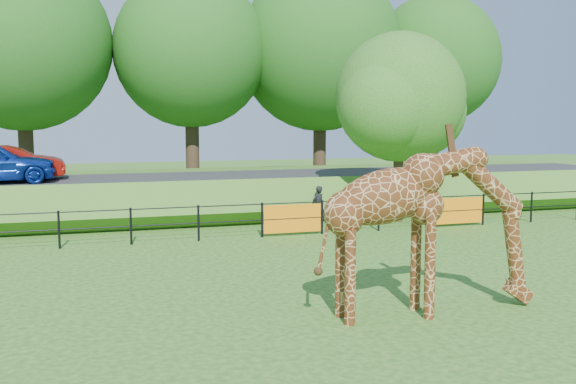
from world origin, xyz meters
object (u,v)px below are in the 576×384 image
at_px(tree_east, 402,102).
at_px(visitor, 318,205).
at_px(giraffe, 430,231).
at_px(car_red, 10,163).

bearing_deg(tree_east, visitor, 177.03).
bearing_deg(giraffe, visitor, 83.82).
xyz_separation_m(giraffe, tree_east, (4.60, 10.21, 2.68)).
xyz_separation_m(car_red, tree_east, (13.54, -5.12, 2.22)).
bearing_deg(car_red, visitor, -116.18).
height_order(giraffe, visitor, giraffe).
distance_m(car_red, visitor, 11.65).
distance_m(giraffe, visitor, 10.52).
relative_size(visitor, tree_east, 0.20).
height_order(giraffe, car_red, giraffe).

